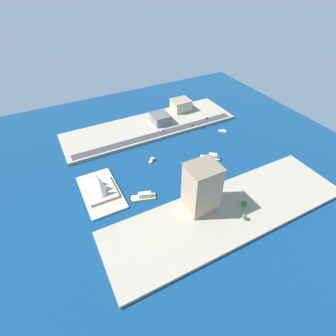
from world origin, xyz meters
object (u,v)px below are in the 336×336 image
(yacht_sleek_gray, at_px, (223,131))
(office_block_beige, at_px, (181,105))
(pickup_red, at_px, (192,125))
(opera_landmark, at_px, (99,185))
(ferry_yellow_fast, at_px, (144,196))
(barge_flat_brown, at_px, (193,177))
(apartment_midrise_tan, at_px, (202,188))
(traffic_light_waterfront, at_px, (147,138))
(warehouse_low_gray, at_px, (160,118))
(suv_black, at_px, (207,118))
(water_taxi_orange, at_px, (152,160))
(van_white, at_px, (163,131))
(ferry_green_doubledeck, at_px, (211,157))

(yacht_sleek_gray, height_order, office_block_beige, office_block_beige)
(pickup_red, xyz_separation_m, opera_landmark, (-64.57, 150.23, 5.85))
(ferry_yellow_fast, bearing_deg, barge_flat_brown, -87.63)
(apartment_midrise_tan, relative_size, traffic_light_waterfront, 7.53)
(warehouse_low_gray, xyz_separation_m, suv_black, (-22.33, -64.15, -5.36))
(traffic_light_waterfront, bearing_deg, water_taxi_orange, 163.58)
(suv_black, bearing_deg, van_white, 90.41)
(warehouse_low_gray, relative_size, opera_landmark, 0.78)
(opera_landmark, bearing_deg, ferry_yellow_fast, -127.65)
(barge_flat_brown, xyz_separation_m, apartment_midrise_tan, (-39.56, 17.98, 26.87))
(ferry_yellow_fast, distance_m, warehouse_low_gray, 145.61)
(traffic_light_waterfront, bearing_deg, van_white, -68.94)
(van_white, bearing_deg, traffic_light_waterfront, 111.06)
(ferry_green_doubledeck, height_order, ferry_yellow_fast, ferry_green_doubledeck)
(ferry_green_doubledeck, relative_size, traffic_light_waterfront, 3.64)
(ferry_yellow_fast, bearing_deg, yacht_sleek_gray, -66.06)
(apartment_midrise_tan, bearing_deg, barge_flat_brown, -24.44)
(ferry_yellow_fast, xyz_separation_m, pickup_red, (92.54, -113.99, 1.86))
(ferry_yellow_fast, bearing_deg, suv_black, -55.09)
(ferry_green_doubledeck, relative_size, office_block_beige, 0.87)
(yacht_sleek_gray, relative_size, office_block_beige, 0.41)
(suv_black, xyz_separation_m, traffic_light_waterfront, (-11.23, 99.73, 3.38))
(barge_flat_brown, xyz_separation_m, ferry_yellow_fast, (-2.48, 59.84, 1.37))
(ferry_green_doubledeck, xyz_separation_m, apartment_midrise_tan, (-59.28, 54.56, 25.54))
(ferry_green_doubledeck, relative_size, warehouse_low_gray, 0.88)
(water_taxi_orange, xyz_separation_m, office_block_beige, (90.27, -90.72, 10.32))
(yacht_sleek_gray, distance_m, pickup_red, 42.33)
(barge_flat_brown, xyz_separation_m, yacht_sleek_gray, (62.21, -85.86, 0.00))
(van_white, height_order, suv_black, van_white)
(ferry_green_doubledeck, bearing_deg, traffic_light_waterfront, 38.65)
(yacht_sleek_gray, relative_size, suv_black, 2.54)
(ferry_green_doubledeck, height_order, apartment_midrise_tan, apartment_midrise_tan)
(traffic_light_waterfront, bearing_deg, barge_flat_brown, -169.15)
(suv_black, xyz_separation_m, opera_landmark, (-71.86, 179.31, 5.75))
(van_white, distance_m, suv_black, 71.90)
(water_taxi_orange, bearing_deg, van_white, -38.94)
(ferry_green_doubledeck, distance_m, yacht_sleek_gray, 65.08)
(warehouse_low_gray, bearing_deg, van_white, 161.27)
(ferry_green_doubledeck, xyz_separation_m, traffic_light_waterfront, (66.39, 53.09, 5.38))
(apartment_midrise_tan, distance_m, office_block_beige, 196.86)
(office_block_beige, xyz_separation_m, pickup_red, (-48.97, 9.06, -7.30))
(barge_flat_brown, height_order, van_white, van_white)
(office_block_beige, bearing_deg, traffic_light_waterfront, 123.58)
(yacht_sleek_gray, relative_size, van_white, 2.29)
(water_taxi_orange, bearing_deg, opera_landmark, 108.75)
(ferry_yellow_fast, distance_m, yacht_sleek_gray, 159.42)
(ferry_green_doubledeck, distance_m, office_block_beige, 122.59)
(ferry_green_doubledeck, bearing_deg, apartment_midrise_tan, 137.38)
(barge_flat_brown, height_order, apartment_midrise_tan, apartment_midrise_tan)
(water_taxi_orange, xyz_separation_m, yacht_sleek_gray, (13.45, -113.38, -0.20))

